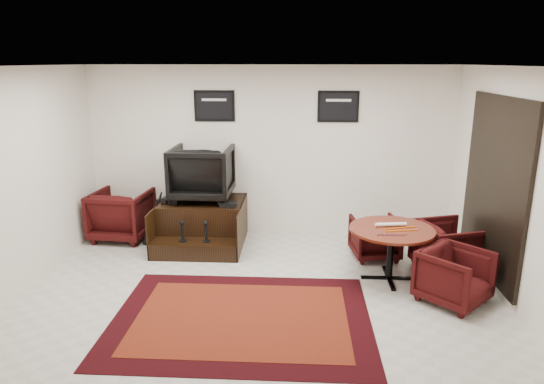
{
  "coord_description": "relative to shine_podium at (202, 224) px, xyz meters",
  "views": [
    {
      "loc": [
        0.47,
        -5.4,
        2.86
      ],
      "look_at": [
        0.12,
        0.9,
        1.14
      ],
      "focal_mm": 32.0,
      "sensor_mm": 36.0,
      "label": 1
    }
  ],
  "objects": [
    {
      "name": "ground",
      "position": [
        1.06,
        -1.91,
        -0.32
      ],
      "size": [
        6.0,
        6.0,
        0.0
      ],
      "primitive_type": "plane",
      "color": "beige",
      "rests_on": "ground"
    },
    {
      "name": "room_shell",
      "position": [
        1.46,
        -1.79,
        1.47
      ],
      "size": [
        6.02,
        5.02,
        2.81
      ],
      "color": "white",
      "rests_on": "ground"
    },
    {
      "name": "area_rug",
      "position": [
        0.91,
        -2.36,
        -0.31
      ],
      "size": [
        2.94,
        2.21,
        0.01
      ],
      "color": "black",
      "rests_on": "ground"
    },
    {
      "name": "shine_podium",
      "position": [
        0.0,
        0.0,
        0.0
      ],
      "size": [
        1.34,
        1.38,
        0.69
      ],
      "color": "black",
      "rests_on": "ground"
    },
    {
      "name": "shine_chair",
      "position": [
        0.0,
        0.14,
        0.85
      ],
      "size": [
        0.95,
        0.89,
        0.97
      ],
      "primitive_type": "imported",
      "rotation": [
        0.0,
        0.0,
        3.13
      ],
      "color": "black",
      "rests_on": "shine_podium"
    },
    {
      "name": "shoes_pair",
      "position": [
        -0.48,
        -0.06,
        0.42
      ],
      "size": [
        0.26,
        0.3,
        0.1
      ],
      "color": "black",
      "rests_on": "shine_podium"
    },
    {
      "name": "polish_kit",
      "position": [
        0.47,
        -0.25,
        0.41
      ],
      "size": [
        0.25,
        0.19,
        0.08
      ],
      "primitive_type": "cube",
      "rotation": [
        0.0,
        0.0,
        -0.13
      ],
      "color": "black",
      "rests_on": "shine_podium"
    },
    {
      "name": "umbrella_black",
      "position": [
        -0.78,
        -0.14,
        0.08
      ],
      "size": [
        0.3,
        0.11,
        0.8
      ],
      "primitive_type": null,
      "color": "black",
      "rests_on": "ground"
    },
    {
      "name": "umbrella_hooked",
      "position": [
        -0.78,
        0.04,
        0.11
      ],
      "size": [
        0.32,
        0.12,
        0.87
      ],
      "primitive_type": null,
      "color": "black",
      "rests_on": "ground"
    },
    {
      "name": "armchair_side",
      "position": [
        -1.36,
        0.15,
        0.13
      ],
      "size": [
        0.95,
        0.9,
        0.9
      ],
      "primitive_type": "imported",
      "rotation": [
        0.0,
        0.0,
        3.05
      ],
      "color": "black",
      "rests_on": "ground"
    },
    {
      "name": "meeting_table",
      "position": [
        2.78,
        -1.21,
        0.32
      ],
      "size": [
        1.11,
        1.11,
        0.73
      ],
      "color": "#48140A",
      "rests_on": "ground"
    },
    {
      "name": "table_chair_back",
      "position": [
        2.69,
        -0.44,
        0.02
      ],
      "size": [
        0.74,
        0.7,
        0.68
      ],
      "primitive_type": "imported",
      "rotation": [
        0.0,
        0.0,
        3.28
      ],
      "color": "black",
      "rests_on": "ground"
    },
    {
      "name": "table_chair_window",
      "position": [
        3.62,
        -0.88,
        0.07
      ],
      "size": [
        0.9,
        0.93,
        0.78
      ],
      "primitive_type": "imported",
      "rotation": [
        0.0,
        0.0,
        1.87
      ],
      "color": "black",
      "rests_on": "ground"
    },
    {
      "name": "table_chair_corner",
      "position": [
        3.44,
        -1.82,
        0.05
      ],
      "size": [
        0.99,
        0.99,
        0.74
      ],
      "primitive_type": "imported",
      "rotation": [
        0.0,
        0.0,
        0.79
      ],
      "color": "black",
      "rests_on": "ground"
    },
    {
      "name": "paper_roll",
      "position": [
        2.77,
        -1.12,
        0.43
      ],
      "size": [
        0.42,
        0.11,
        0.05
      ],
      "primitive_type": "cylinder",
      "rotation": [
        0.0,
        1.57,
        0.14
      ],
      "color": "white",
      "rests_on": "meeting_table"
    },
    {
      "name": "table_clutter",
      "position": [
        2.84,
        -1.31,
        0.41
      ],
      "size": [
        0.57,
        0.38,
        0.01
      ],
      "color": "orange",
      "rests_on": "meeting_table"
    }
  ]
}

